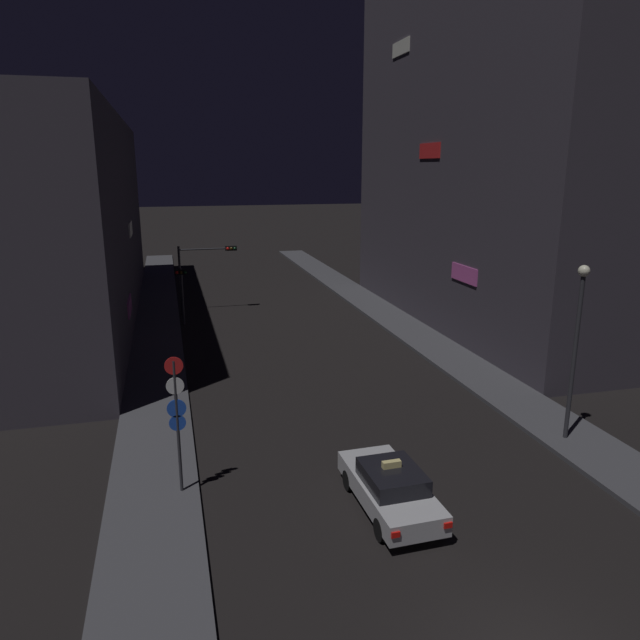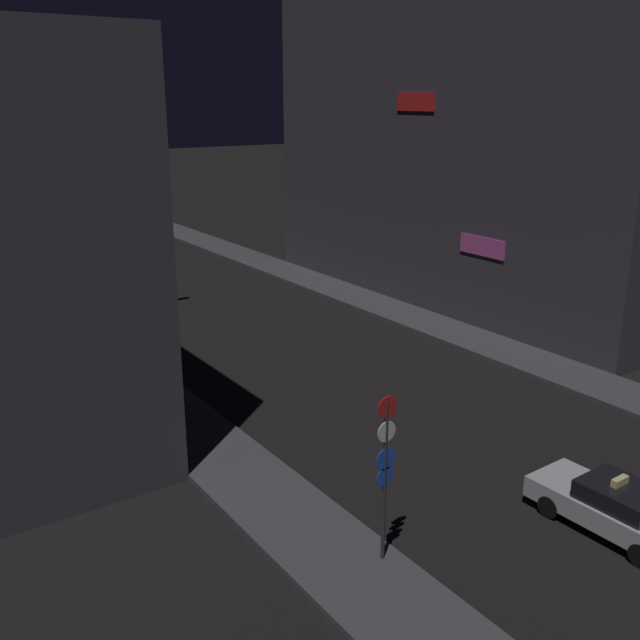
{
  "view_description": "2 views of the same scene",
  "coord_description": "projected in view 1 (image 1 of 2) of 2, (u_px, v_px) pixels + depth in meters",
  "views": [
    {
      "loc": [
        -6.69,
        -8.64,
        9.92
      ],
      "look_at": [
        -0.0,
        17.08,
        3.0
      ],
      "focal_mm": 33.09,
      "sensor_mm": 36.0,
      "label": 1
    },
    {
      "loc": [
        -16.62,
        -3.38,
        11.13
      ],
      "look_at": [
        -0.08,
        20.74,
        1.99
      ],
      "focal_mm": 40.27,
      "sensor_mm": 36.0,
      "label": 2
    }
  ],
  "objects": [
    {
      "name": "sign_pole_left",
      "position": [
        177.0,
        413.0,
        17.67
      ],
      "size": [
        0.57,
        0.1,
        4.36
      ],
      "color": "#2D2D33",
      "rests_on": "sidewalk_left"
    },
    {
      "name": "traffic_light_overhead",
      "position": [
        203.0,
        263.0,
        40.8
      ],
      "size": [
        4.04,
        0.41,
        4.67
      ],
      "color": "#2D2D33",
      "rests_on": "ground_plane"
    },
    {
      "name": "traffic_light_left_kerb",
      "position": [
        182.0,
        284.0,
        37.56
      ],
      "size": [
        0.8,
        0.42,
        3.7
      ],
      "color": "#2D2D33",
      "rests_on": "ground_plane"
    },
    {
      "name": "taxi",
      "position": [
        390.0,
        487.0,
        17.42
      ],
      "size": [
        1.92,
        4.5,
        1.62
      ],
      "color": "#B7B7BC",
      "rests_on": "ground_plane"
    },
    {
      "name": "sidewalk_left",
      "position": [
        158.0,
        325.0,
        37.68
      ],
      "size": [
        2.79,
        62.36,
        0.17
      ],
      "primitive_type": "cube",
      "color": "#424247",
      "rests_on": "ground_plane"
    },
    {
      "name": "sidewalk_right",
      "position": [
        381.0,
        311.0,
        41.38
      ],
      "size": [
        2.79,
        62.36,
        0.17
      ],
      "primitive_type": "cube",
      "color": "#424247",
      "rests_on": "ground_plane"
    },
    {
      "name": "street_lamp_near_block",
      "position": [
        577.0,
        334.0,
        20.91
      ],
      "size": [
        0.41,
        0.41,
        6.47
      ],
      "color": "#2D2D33",
      "rests_on": "sidewalk_right"
    },
    {
      "name": "building_facade_left",
      "position": [
        66.0,
        222.0,
        37.66
      ],
      "size": [
        7.79,
        34.9,
        12.94
      ],
      "color": "#3D3842",
      "rests_on": "ground_plane"
    },
    {
      "name": "building_facade_right",
      "position": [
        510.0,
        135.0,
        36.44
      ],
      "size": [
        10.74,
        25.76,
        23.6
      ],
      "color": "#3D3842",
      "rests_on": "ground_plane"
    }
  ]
}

